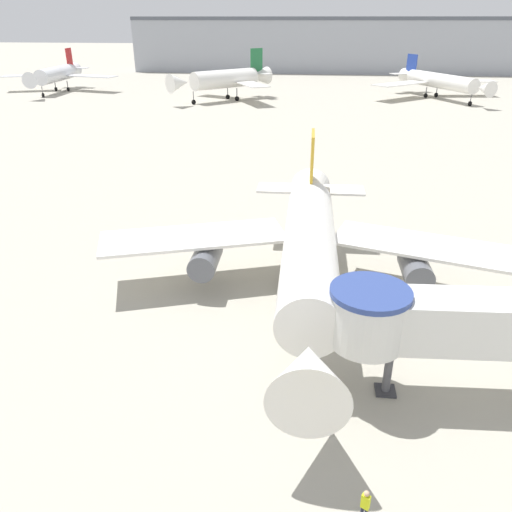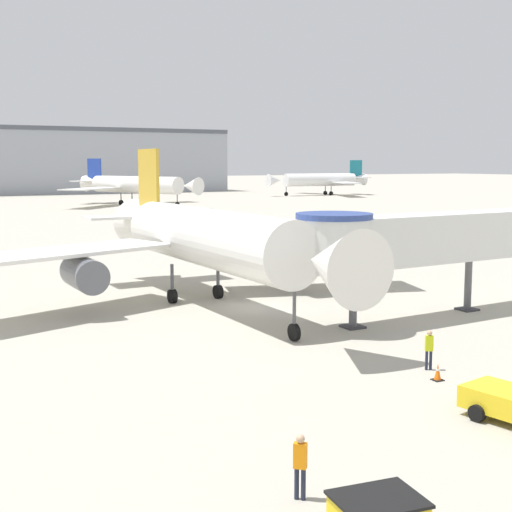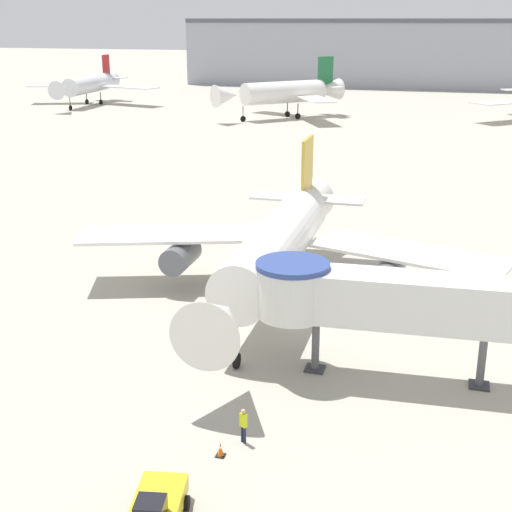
% 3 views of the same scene
% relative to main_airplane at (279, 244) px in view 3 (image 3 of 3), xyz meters
% --- Properties ---
extents(ground_plane, '(800.00, 800.00, 0.00)m').
position_rel_main_airplane_xyz_m(ground_plane, '(2.18, -2.00, -4.23)').
color(ground_plane, '#A8A393').
extents(main_airplane, '(31.77, 29.01, 10.02)m').
position_rel_main_airplane_xyz_m(main_airplane, '(0.00, 0.00, 0.00)').
color(main_airplane, white).
rests_on(main_airplane, ground_plane).
extents(jet_bridge, '(19.40, 4.30, 6.36)m').
position_rel_main_airplane_xyz_m(jet_bridge, '(9.40, -9.18, 0.45)').
color(jet_bridge, silver).
rests_on(jet_bridge, ground_plane).
extents(pushback_tug_yellow, '(2.67, 4.18, 1.81)m').
position_rel_main_airplane_xyz_m(pushback_tug_yellow, '(1.08, -24.18, -3.46)').
color(pushback_tug_yellow, yellow).
rests_on(pushback_tug_yellow, ground_plane).
extents(traffic_cone_near_nose, '(0.43, 0.43, 0.71)m').
position_rel_main_airplane_xyz_m(traffic_cone_near_nose, '(2.00, -18.93, -3.89)').
color(traffic_cone_near_nose, black).
rests_on(traffic_cone_near_nose, ground_plane).
extents(ground_crew_wing_walker, '(0.39, 0.34, 1.77)m').
position_rel_main_airplane_xyz_m(ground_crew_wing_walker, '(2.70, -17.59, -3.21)').
color(ground_crew_wing_walker, '#1E2338').
rests_on(ground_crew_wing_walker, ground_plane).
extents(background_jet_red_tail, '(32.62, 29.18, 10.83)m').
position_rel_main_airplane_xyz_m(background_jet_red_tail, '(-70.87, 105.32, 0.52)').
color(background_jet_red_tail, silver).
rests_on(background_jet_red_tail, ground_plane).
extents(background_jet_green_tail, '(24.19, 24.22, 11.78)m').
position_rel_main_airplane_xyz_m(background_jet_green_tail, '(-22.19, 95.05, 0.92)').
color(background_jet_green_tail, white).
rests_on(background_jet_green_tail, ground_plane).
extents(terminal_building, '(149.20, 21.54, 19.07)m').
position_rel_main_airplane_xyz_m(terminal_building, '(5.83, 173.00, 5.32)').
color(terminal_building, '#999EA8').
rests_on(terminal_building, ground_plane).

